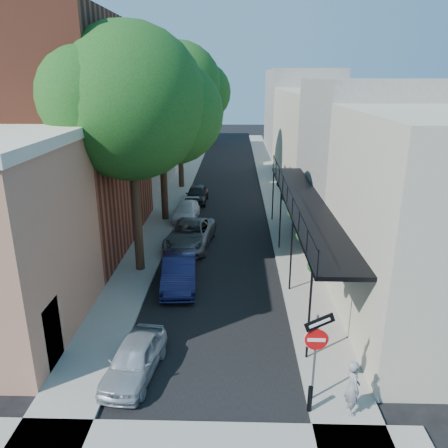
# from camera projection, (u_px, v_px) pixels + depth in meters

# --- Properties ---
(ground) EXTENTS (160.00, 160.00, 0.00)m
(ground) POSITION_uv_depth(u_px,v_px,m) (202.00, 425.00, 12.01)
(ground) COLOR black
(ground) RESTS_ON ground
(road_surface) EXTENTS (6.00, 64.00, 0.01)m
(road_surface) POSITION_uv_depth(u_px,v_px,m) (226.00, 180.00, 40.42)
(road_surface) COLOR black
(road_surface) RESTS_ON ground
(sidewalk_left) EXTENTS (2.00, 64.00, 0.12)m
(sidewalk_left) POSITION_uv_depth(u_px,v_px,m) (183.00, 179.00, 40.51)
(sidewalk_left) COLOR gray
(sidewalk_left) RESTS_ON ground
(sidewalk_right) EXTENTS (2.00, 64.00, 0.12)m
(sidewalk_right) POSITION_uv_depth(u_px,v_px,m) (270.00, 180.00, 40.30)
(sidewalk_right) COLOR gray
(sidewalk_right) RESTS_ON ground
(buildings_left) EXTENTS (10.10, 59.10, 12.00)m
(buildings_left) POSITION_uv_depth(u_px,v_px,m) (119.00, 127.00, 37.91)
(buildings_left) COLOR tan
(buildings_left) RESTS_ON ground
(buildings_right) EXTENTS (9.80, 55.00, 10.00)m
(buildings_right) POSITION_uv_depth(u_px,v_px,m) (329.00, 133.00, 38.29)
(buildings_right) COLOR #BCB39B
(buildings_right) RESTS_ON ground
(sign_post) EXTENTS (0.89, 0.17, 2.99)m
(sign_post) POSITION_uv_depth(u_px,v_px,m) (316.00, 343.00, 12.20)
(sign_post) COLOR #595B60
(sign_post) RESTS_ON ground
(bollard) EXTENTS (0.14, 0.14, 0.80)m
(bollard) POSITION_uv_depth(u_px,v_px,m) (310.00, 399.00, 12.24)
(bollard) COLOR black
(bollard) RESTS_ON sidewalk_right
(oak_near) EXTENTS (7.48, 6.80, 11.42)m
(oak_near) POSITION_uv_depth(u_px,v_px,m) (141.00, 106.00, 19.29)
(oak_near) COLOR black
(oak_near) RESTS_ON ground
(oak_mid) EXTENTS (6.60, 6.00, 10.20)m
(oak_mid) POSITION_uv_depth(u_px,v_px,m) (167.00, 111.00, 27.10)
(oak_mid) COLOR black
(oak_mid) RESTS_ON ground
(oak_far) EXTENTS (7.70, 7.00, 11.90)m
(oak_far) POSITION_uv_depth(u_px,v_px,m) (184.00, 88.00, 35.28)
(oak_far) COLOR black
(oak_far) RESTS_ON ground
(parked_car_a) EXTENTS (1.84, 3.60, 1.18)m
(parked_car_a) POSITION_uv_depth(u_px,v_px,m) (134.00, 359.00, 13.86)
(parked_car_a) COLOR #98A0A8
(parked_car_a) RESTS_ON ground
(parked_car_b) EXTENTS (1.83, 4.36, 1.40)m
(parked_car_b) POSITION_uv_depth(u_px,v_px,m) (179.00, 271.00, 19.83)
(parked_car_b) COLOR #121539
(parked_car_b) RESTS_ON ground
(parked_car_c) EXTENTS (2.83, 5.22, 1.39)m
(parked_car_c) POSITION_uv_depth(u_px,v_px,m) (190.00, 234.00, 24.49)
(parked_car_c) COLOR slate
(parked_car_c) RESTS_ON ground
(parked_car_d) EXTENTS (1.72, 4.00, 1.15)m
(parked_car_d) POSITION_uv_depth(u_px,v_px,m) (186.00, 212.00, 29.07)
(parked_car_d) COLOR white
(parked_car_d) RESTS_ON ground
(parked_car_e) EXTENTS (1.65, 3.91, 1.32)m
(parked_car_e) POSITION_uv_depth(u_px,v_px,m) (197.00, 194.00, 33.03)
(parked_car_e) COLOR black
(parked_car_e) RESTS_ON ground
(pedestrian) EXTENTS (0.46, 0.64, 1.65)m
(pedestrian) POSITION_uv_depth(u_px,v_px,m) (353.00, 387.00, 12.07)
(pedestrian) COLOR gray
(pedestrian) RESTS_ON sidewalk_right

